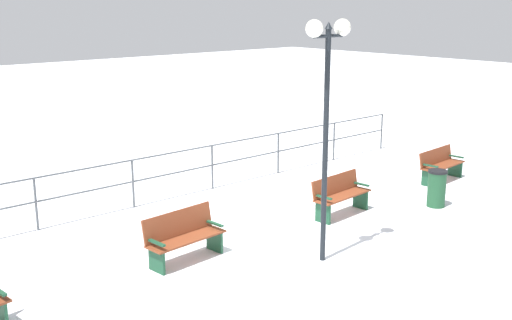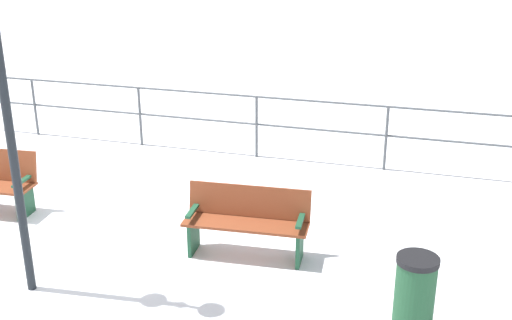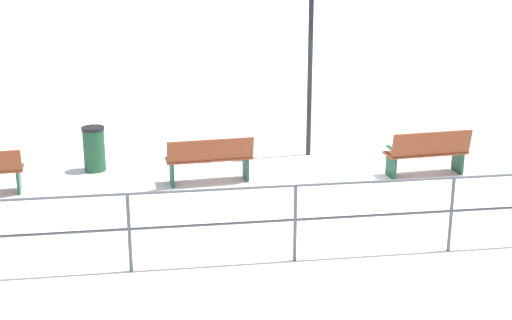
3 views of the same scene
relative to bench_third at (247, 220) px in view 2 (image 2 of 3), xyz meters
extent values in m
plane|color=white|center=(0.04, -2.06, -0.48)|extent=(80.00, 80.00, 0.00)
cube|color=#19472D|center=(-0.16, -3.44, -0.26)|extent=(0.43, 0.08, 0.44)
cube|color=#19472D|center=(-0.14, -3.44, 0.08)|extent=(0.43, 0.10, 0.04)
cube|color=brown|center=(0.07, 0.01, -0.02)|extent=(0.56, 1.63, 0.04)
cube|color=brown|center=(-0.15, -0.01, 0.21)|extent=(0.23, 1.60, 0.41)
cube|color=#19472D|center=(0.13, -0.69, -0.25)|extent=(0.40, 0.08, 0.47)
cube|color=#19472D|center=(0.02, 0.70, -0.25)|extent=(0.40, 0.08, 0.47)
cube|color=#19472D|center=(0.15, -0.69, 0.10)|extent=(0.40, 0.10, 0.04)
cube|color=#19472D|center=(0.04, 0.70, 0.10)|extent=(0.40, 0.10, 0.04)
cylinder|color=black|center=(1.51, -2.20, 1.63)|extent=(0.10, 0.10, 4.24)
cylinder|color=#4C5156|center=(-3.53, -5.54, 0.09)|extent=(0.05, 0.05, 1.14)
cylinder|color=#4C5156|center=(-3.53, -3.22, 0.09)|extent=(0.05, 0.05, 1.14)
cylinder|color=#4C5156|center=(-3.53, -0.90, 0.09)|extent=(0.05, 0.05, 1.14)
cylinder|color=#4C5156|center=(-3.53, 1.42, 0.09)|extent=(0.05, 0.05, 1.14)
cylinder|color=#4C5156|center=(-3.53, -2.06, 0.66)|extent=(0.04, 16.24, 0.04)
cylinder|color=#4C5156|center=(-3.53, -2.06, 0.14)|extent=(0.04, 16.24, 0.04)
cylinder|color=#1E4C2D|center=(1.10, 2.16, -0.07)|extent=(0.42, 0.42, 0.82)
cylinder|color=black|center=(1.10, 2.16, 0.37)|extent=(0.44, 0.44, 0.06)
camera|label=1|loc=(8.97, -10.41, 4.20)|focal=44.43mm
camera|label=2|loc=(6.98, 2.17, 3.59)|focal=44.46mm
camera|label=3|loc=(-13.17, 1.09, 4.13)|focal=52.54mm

